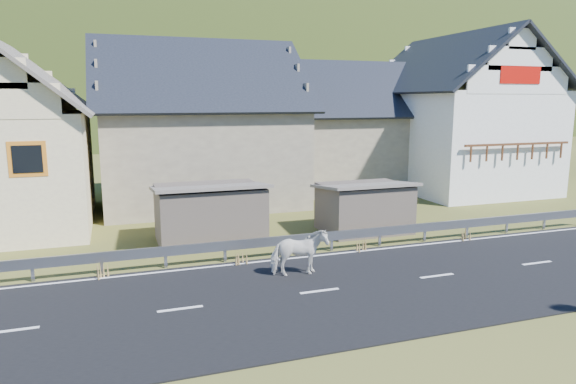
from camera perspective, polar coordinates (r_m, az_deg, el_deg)
name	(u,v)px	position (r m, az deg, el deg)	size (l,w,h in m)	color
ground	(319,292)	(15.21, 3.52, -11.07)	(160.00, 160.00, 0.00)	#3D4218
road	(320,292)	(15.21, 3.52, -11.00)	(60.00, 7.00, 0.04)	black
lane_markings	(320,291)	(15.20, 3.52, -10.91)	(60.00, 6.60, 0.01)	silver
guardrail	(280,241)	(18.32, -0.88, -5.49)	(28.10, 0.09, 0.75)	#93969B
shed_left	(209,214)	(20.37, -8.72, -2.43)	(4.30, 3.30, 2.40)	#685A4E
shed_right	(364,208)	(22.00, 8.43, -1.76)	(3.80, 2.90, 2.20)	#685A4E
house_cream	(0,127)	(25.52, -29.37, 6.30)	(7.80, 9.80, 8.30)	#FCEEB3
house_stone_a	(198,116)	(28.45, -10.02, 8.27)	(10.80, 9.80, 8.90)	gray
house_stone_b	(349,120)	(33.41, 6.79, 7.93)	(9.80, 8.80, 8.10)	gray
house_white	(458,107)	(33.95, 18.35, 8.92)	(8.80, 10.80, 9.70)	white
mountain	(144,171)	(195.04, -15.72, 2.29)	(440.00, 280.00, 260.00)	#263411
horse	(299,253)	(16.23, 1.24, -6.75)	(1.76, 0.80, 1.49)	silver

